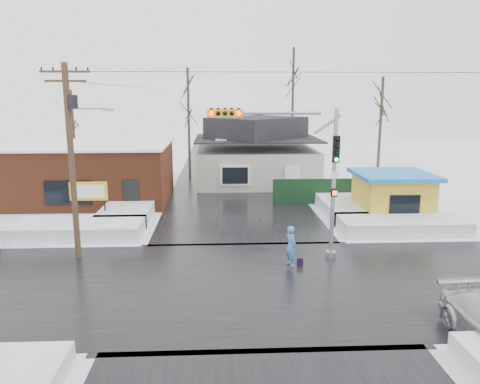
{
  "coord_description": "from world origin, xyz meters",
  "views": [
    {
      "loc": [
        -1.34,
        -17.96,
        7.65
      ],
      "look_at": [
        -0.28,
        4.09,
        3.0
      ],
      "focal_mm": 35.0,
      "sensor_mm": 36.0,
      "label": 1
    }
  ],
  "objects_px": {
    "pedestrian": "(291,246)",
    "marquee_sign": "(89,192)",
    "utility_pole": "(72,151)",
    "kiosk": "(392,195)",
    "traffic_signal": "(301,163)"
  },
  "relations": [
    {
      "from": "pedestrian",
      "to": "marquee_sign",
      "type": "bearing_deg",
      "value": 32.07
    },
    {
      "from": "utility_pole",
      "to": "kiosk",
      "type": "bearing_deg",
      "value": 20.44
    },
    {
      "from": "marquee_sign",
      "to": "utility_pole",
      "type": "bearing_deg",
      "value": -79.87
    },
    {
      "from": "traffic_signal",
      "to": "utility_pole",
      "type": "bearing_deg",
      "value": 177.05
    },
    {
      "from": "traffic_signal",
      "to": "pedestrian",
      "type": "relative_size",
      "value": 3.8
    },
    {
      "from": "utility_pole",
      "to": "kiosk",
      "type": "distance_m",
      "value": 18.95
    },
    {
      "from": "kiosk",
      "to": "pedestrian",
      "type": "height_order",
      "value": "kiosk"
    },
    {
      "from": "marquee_sign",
      "to": "kiosk",
      "type": "distance_m",
      "value": 18.51
    },
    {
      "from": "traffic_signal",
      "to": "pedestrian",
      "type": "distance_m",
      "value": 3.78
    },
    {
      "from": "traffic_signal",
      "to": "kiosk",
      "type": "height_order",
      "value": "traffic_signal"
    },
    {
      "from": "utility_pole",
      "to": "marquee_sign",
      "type": "distance_m",
      "value": 6.87
    },
    {
      "from": "kiosk",
      "to": "marquee_sign",
      "type": "bearing_deg",
      "value": -178.45
    },
    {
      "from": "utility_pole",
      "to": "pedestrian",
      "type": "xyz_separation_m",
      "value": [
        9.85,
        -1.49,
        -4.19
      ]
    },
    {
      "from": "traffic_signal",
      "to": "marquee_sign",
      "type": "xyz_separation_m",
      "value": [
        -11.43,
        6.53,
        -2.62
      ]
    },
    {
      "from": "marquee_sign",
      "to": "pedestrian",
      "type": "distance_m",
      "value": 13.28
    }
  ]
}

